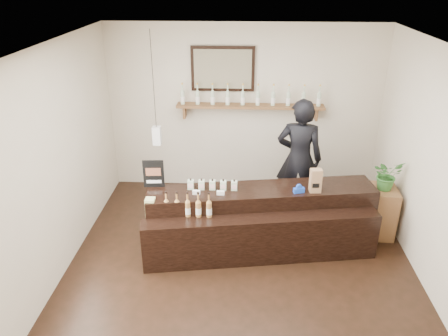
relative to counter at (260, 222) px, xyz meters
The scene contains 10 objects.
ground 0.76m from the counter, 113.83° to the right, with size 5.00×5.00×0.00m, color black.
room_shell 1.45m from the counter, 113.83° to the right, with size 5.00×5.00×5.00m.
back_wall_decor 2.28m from the counter, 103.15° to the left, with size 2.66×0.96×1.69m.
counter is the anchor object (origin of this frame).
promo_sign 1.58m from the counter, behind, with size 0.28×0.04×0.39m.
paper_bag 0.94m from the counter, ahead, with size 0.16×0.13×0.32m.
tape_dispenser 0.70m from the counter, ahead, with size 0.15×0.10×0.12m.
side_cabinet 1.80m from the counter, 14.25° to the left, with size 0.39×0.52×0.73m.
potted_plant 1.88m from the counter, 14.25° to the left, with size 0.39×0.34×0.44m, color #34702C.
shopkeeper 1.30m from the counter, 58.63° to the left, with size 0.77×0.51×2.12m, color black.
Camera 1 is at (0.02, -4.51, 3.57)m, focal length 35.00 mm.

